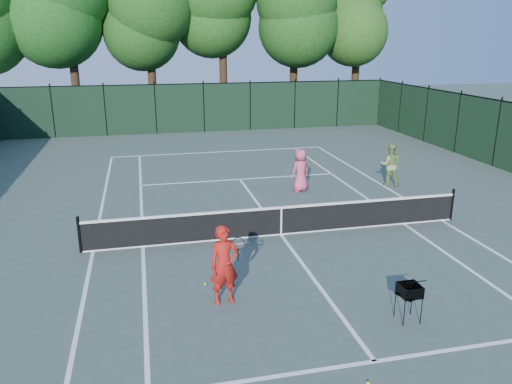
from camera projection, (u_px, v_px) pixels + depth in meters
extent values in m
plane|color=#414F47|center=(281.00, 235.00, 15.19)|extent=(90.00, 90.00, 0.00)
cube|color=white|center=(93.00, 251.00, 14.01)|extent=(0.10, 23.77, 0.01)
cube|color=white|center=(442.00, 220.00, 16.37)|extent=(0.10, 23.77, 0.01)
cube|color=white|center=(143.00, 247.00, 14.30)|extent=(0.10, 23.77, 0.01)
cube|color=white|center=(404.00, 224.00, 16.08)|extent=(0.10, 23.77, 0.01)
cube|color=white|center=(220.00, 152.00, 26.25)|extent=(10.97, 0.10, 0.01)
cube|color=white|center=(375.00, 361.00, 9.23)|extent=(8.23, 0.10, 0.01)
cube|color=white|center=(240.00, 179.00, 21.15)|extent=(8.23, 0.10, 0.01)
cube|color=white|center=(281.00, 235.00, 15.19)|extent=(0.10, 12.80, 0.01)
cube|color=black|center=(281.00, 221.00, 15.06)|extent=(11.60, 0.03, 0.85)
cube|color=white|center=(281.00, 208.00, 14.93)|extent=(11.60, 0.05, 0.07)
cube|color=white|center=(281.00, 234.00, 15.18)|extent=(11.60, 0.05, 0.04)
cube|color=white|center=(281.00, 221.00, 15.06)|extent=(0.05, 0.04, 0.91)
cylinder|color=black|center=(79.00, 235.00, 13.78)|extent=(0.09, 0.09, 1.06)
cylinder|color=black|center=(452.00, 205.00, 16.28)|extent=(0.09, 0.09, 1.06)
cube|color=black|center=(204.00, 108.00, 31.50)|extent=(24.00, 0.05, 3.00)
cylinder|color=black|center=(76.00, 90.00, 33.24)|extent=(0.56, 0.56, 4.80)
cylinder|color=black|center=(153.00, 93.00, 34.20)|extent=(0.56, 0.56, 4.30)
ellipsoid|color=#164213|center=(148.00, 6.00, 32.55)|extent=(6.00, 6.00, 9.30)
cylinder|color=black|center=(224.00, 85.00, 35.64)|extent=(0.56, 0.56, 5.00)
cylinder|color=black|center=(293.00, 88.00, 36.13)|extent=(0.56, 0.56, 4.60)
ellipsoid|color=#164213|center=(295.00, 1.00, 34.39)|extent=(6.20, 6.20, 9.61)
cylinder|color=black|center=(355.00, 87.00, 37.70)|extent=(0.56, 0.56, 4.40)
ellipsoid|color=#1E4914|center=(359.00, 9.00, 36.06)|extent=(5.80, 5.80, 8.99)
imported|color=red|center=(224.00, 265.00, 11.05)|extent=(0.72, 0.53, 1.83)
cylinder|color=black|center=(238.00, 254.00, 11.51)|extent=(0.03, 0.03, 0.30)
torus|color=black|center=(238.00, 244.00, 11.43)|extent=(0.30, 0.10, 0.30)
imported|color=#E04F7A|center=(301.00, 170.00, 19.31)|extent=(0.95, 0.80, 1.66)
imported|color=#83A753|center=(390.00, 165.00, 20.05)|extent=(1.00, 0.89, 1.71)
cylinder|color=black|center=(404.00, 313.00, 10.29)|extent=(0.02, 0.02, 0.58)
cylinder|color=black|center=(421.00, 311.00, 10.38)|extent=(0.02, 0.02, 0.58)
cylinder|color=black|center=(395.00, 304.00, 10.66)|extent=(0.02, 0.02, 0.58)
cylinder|color=black|center=(412.00, 302.00, 10.74)|extent=(0.02, 0.02, 0.58)
cube|color=black|center=(410.00, 290.00, 10.39)|extent=(0.54, 0.54, 0.24)
sphere|color=#D5EE30|center=(409.00, 293.00, 10.41)|extent=(0.06, 0.06, 0.06)
sphere|color=#D5EE30|center=(409.00, 293.00, 10.41)|extent=(0.06, 0.06, 0.06)
sphere|color=#D5EE30|center=(409.00, 293.00, 10.41)|extent=(0.06, 0.06, 0.06)
sphere|color=#D5EE30|center=(409.00, 293.00, 10.41)|extent=(0.06, 0.06, 0.06)
sphere|color=#D5EE30|center=(409.00, 293.00, 10.41)|extent=(0.06, 0.06, 0.06)
sphere|color=#D5EE30|center=(409.00, 293.00, 10.41)|extent=(0.06, 0.06, 0.06)
sphere|color=#D5EE30|center=(409.00, 293.00, 10.41)|extent=(0.06, 0.06, 0.06)
sphere|color=#D5EE30|center=(409.00, 293.00, 10.41)|extent=(0.06, 0.06, 0.06)
sphere|color=#D5EE30|center=(409.00, 293.00, 10.41)|extent=(0.06, 0.06, 0.06)
sphere|color=#D5EE30|center=(409.00, 293.00, 10.41)|extent=(0.06, 0.06, 0.06)
sphere|color=#D5EE30|center=(409.00, 293.00, 10.41)|extent=(0.06, 0.06, 0.06)
sphere|color=yellow|center=(368.00, 383.00, 8.59)|extent=(0.07, 0.07, 0.07)
sphere|color=#BFDB2C|center=(205.00, 284.00, 12.08)|extent=(0.07, 0.07, 0.07)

